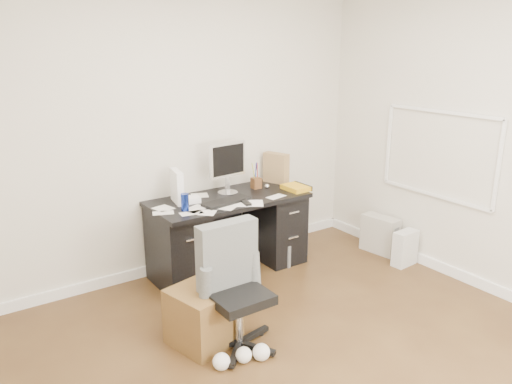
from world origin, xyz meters
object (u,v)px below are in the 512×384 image
at_px(office_chair, 239,290).
at_px(pc_tower, 380,234).
at_px(keyboard, 226,202).
at_px(wicker_basket, 203,316).
at_px(lcd_monitor, 227,168).
at_px(desk, 229,232).

bearing_deg(office_chair, pc_tower, 16.07).
height_order(keyboard, wicker_basket, keyboard).
distance_m(lcd_monitor, wicker_basket, 1.57).
bearing_deg(keyboard, office_chair, -125.39).
xyz_separation_m(keyboard, office_chair, (-0.52, -1.02, -0.30)).
relative_size(desk, office_chair, 1.61).
distance_m(desk, office_chair, 1.32).
xyz_separation_m(pc_tower, wicker_basket, (-2.37, -0.43, 0.02)).
bearing_deg(lcd_monitor, desk, -125.02).
bearing_deg(pc_tower, office_chair, -171.89).
bearing_deg(keyboard, lcd_monitor, 48.01).
bearing_deg(wicker_basket, pc_tower, 10.17).
height_order(desk, keyboard, keyboard).
xyz_separation_m(lcd_monitor, office_chair, (-0.68, -1.26, -0.54)).
relative_size(desk, wicker_basket, 3.48).
bearing_deg(desk, pc_tower, -18.63).
bearing_deg(desk, lcd_monitor, 61.16).
height_order(office_chair, pc_tower, office_chair).
bearing_deg(lcd_monitor, keyboard, -129.84).
relative_size(lcd_monitor, keyboard, 1.10).
relative_size(office_chair, pc_tower, 2.37).
relative_size(keyboard, pc_tower, 1.19).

